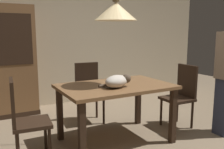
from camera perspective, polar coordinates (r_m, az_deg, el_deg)
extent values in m
cube|color=beige|center=(5.09, -10.15, 9.93)|extent=(6.40, 0.10, 2.90)
cube|color=brown|center=(3.19, 0.82, -2.74)|extent=(1.40, 0.90, 0.04)
cube|color=black|center=(2.71, -6.80, -13.45)|extent=(0.07, 0.07, 0.71)
cube|color=black|center=(3.34, 13.64, -9.14)|extent=(0.07, 0.07, 0.71)
cube|color=black|center=(3.40, -11.78, -8.71)|extent=(0.07, 0.07, 0.71)
cube|color=black|center=(3.92, 5.93, -6.07)|extent=(0.07, 0.07, 0.71)
cube|color=black|center=(2.92, -17.76, -10.51)|extent=(0.44, 0.44, 0.04)
cube|color=black|center=(2.84, -21.66, -5.84)|extent=(0.07, 0.38, 0.48)
cylinder|color=black|center=(2.88, -13.92, -15.52)|extent=(0.04, 0.04, 0.41)
cylinder|color=black|center=(3.17, -14.85, -13.14)|extent=(0.04, 0.04, 0.41)
cylinder|color=black|center=(3.15, -20.80, -13.61)|extent=(0.04, 0.04, 0.41)
cube|color=black|center=(3.87, 14.54, -5.39)|extent=(0.41, 0.41, 0.04)
cube|color=black|center=(3.93, 16.66, -1.36)|extent=(0.04, 0.38, 0.48)
cylinder|color=black|center=(3.95, 11.09, -8.35)|extent=(0.04, 0.04, 0.41)
cylinder|color=black|center=(3.72, 14.18, -9.62)|extent=(0.04, 0.04, 0.41)
cylinder|color=black|center=(4.15, 14.59, -7.60)|extent=(0.04, 0.04, 0.41)
cylinder|color=black|center=(3.93, 17.73, -8.74)|extent=(0.04, 0.04, 0.41)
cube|color=black|center=(3.95, -4.92, -4.79)|extent=(0.44, 0.44, 0.04)
cube|color=black|center=(4.06, -5.78, -0.64)|extent=(0.38, 0.07, 0.48)
cylinder|color=black|center=(3.82, -6.41, -8.83)|extent=(0.04, 0.04, 0.41)
cylinder|color=black|center=(3.92, -1.89, -8.29)|extent=(0.04, 0.04, 0.41)
cylinder|color=black|center=(4.12, -7.72, -7.50)|extent=(0.04, 0.04, 0.41)
cylinder|color=black|center=(4.21, -3.49, -7.04)|extent=(0.04, 0.04, 0.41)
ellipsoid|color=beige|center=(3.03, 1.05, -1.56)|extent=(0.40, 0.33, 0.15)
sphere|color=brown|center=(3.07, 3.30, -0.93)|extent=(0.11, 0.11, 0.11)
cylinder|color=brown|center=(3.04, -1.47, -2.50)|extent=(0.18, 0.04, 0.04)
cone|color=beige|center=(3.12, 0.86, 14.18)|extent=(0.52, 0.52, 0.22)
cylinder|color=#513D23|center=(3.13, 0.87, 16.55)|extent=(0.08, 0.08, 0.04)
cube|color=brown|center=(4.53, -24.01, 2.63)|extent=(1.10, 0.44, 1.85)
cube|color=black|center=(4.28, -24.09, 7.24)|extent=(0.97, 0.01, 0.81)
cube|color=black|center=(4.71, -23.26, -8.11)|extent=(1.12, 0.45, 0.08)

